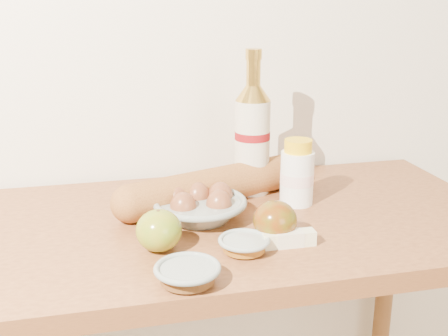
% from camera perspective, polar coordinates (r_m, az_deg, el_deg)
% --- Properties ---
extents(back_wall, '(3.50, 0.02, 2.60)m').
position_cam_1_polar(back_wall, '(1.41, -3.52, 15.35)').
color(back_wall, silver).
rests_on(back_wall, ground).
extents(table, '(1.20, 0.60, 0.90)m').
position_cam_1_polar(table, '(1.23, -0.33, -10.48)').
color(table, '#9B5C32').
rests_on(table, ground).
extents(bourbon_bottle, '(0.08, 0.08, 0.33)m').
position_cam_1_polar(bourbon_bottle, '(1.29, 2.90, 3.25)').
color(bourbon_bottle, beige).
rests_on(bourbon_bottle, table).
extents(cream_bottle, '(0.09, 0.09, 0.15)m').
position_cam_1_polar(cream_bottle, '(1.24, 7.43, -0.64)').
color(cream_bottle, white).
rests_on(cream_bottle, table).
extents(egg_bowl, '(0.21, 0.21, 0.07)m').
position_cam_1_polar(egg_bowl, '(1.16, -2.47, -3.88)').
color(egg_bowl, gray).
rests_on(egg_bowl, table).
extents(baguette, '(0.48, 0.24, 0.08)m').
position_cam_1_polar(baguette, '(1.25, -1.05, -1.82)').
color(baguette, '#A66932').
rests_on(baguette, table).
extents(apple_yellowgreen, '(0.11, 0.11, 0.08)m').
position_cam_1_polar(apple_yellowgreen, '(1.03, -6.63, -6.32)').
color(apple_yellowgreen, olive).
rests_on(apple_yellowgreen, table).
extents(apple_redgreen_right, '(0.09, 0.09, 0.08)m').
position_cam_1_polar(apple_redgreen_right, '(1.07, 5.21, -5.33)').
color(apple_redgreen_right, maroon).
rests_on(apple_redgreen_right, table).
extents(sugar_bowl, '(0.15, 0.15, 0.03)m').
position_cam_1_polar(sugar_bowl, '(0.93, -3.73, -10.66)').
color(sugar_bowl, gray).
rests_on(sugar_bowl, table).
extents(syrup_bowl, '(0.10, 0.10, 0.03)m').
position_cam_1_polar(syrup_bowl, '(1.03, 2.06, -7.77)').
color(syrup_bowl, '#8F9C97').
rests_on(syrup_bowl, table).
extents(butter_stick, '(0.10, 0.03, 0.03)m').
position_cam_1_polar(butter_stick, '(1.06, 6.60, -7.16)').
color(butter_stick, beige).
rests_on(butter_stick, table).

